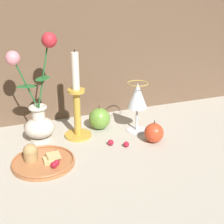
{
  "coord_description": "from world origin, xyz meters",
  "views": [
    {
      "loc": [
        -0.28,
        -0.92,
        0.5
      ],
      "look_at": [
        0.07,
        0.01,
        0.1
      ],
      "focal_mm": 50.0,
      "sensor_mm": 36.0,
      "label": 1
    }
  ],
  "objects_px": {
    "plate_with_pastries": "(42,160)",
    "candlestick": "(77,107)",
    "wine_glass": "(137,98)",
    "apple_beside_vase": "(100,119)",
    "apple_near_glass": "(154,133)",
    "vase": "(38,112)"
  },
  "relations": [
    {
      "from": "wine_glass",
      "to": "candlestick",
      "type": "bearing_deg",
      "value": 173.59
    },
    {
      "from": "candlestick",
      "to": "wine_glass",
      "type": "bearing_deg",
      "value": -6.41
    },
    {
      "from": "apple_near_glass",
      "to": "vase",
      "type": "bearing_deg",
      "value": 156.99
    },
    {
      "from": "plate_with_pastries",
      "to": "wine_glass",
      "type": "distance_m",
      "value": 0.4
    },
    {
      "from": "candlestick",
      "to": "vase",
      "type": "bearing_deg",
      "value": 170.25
    },
    {
      "from": "vase",
      "to": "candlestick",
      "type": "relative_size",
      "value": 1.18
    },
    {
      "from": "wine_glass",
      "to": "candlestick",
      "type": "distance_m",
      "value": 0.22
    },
    {
      "from": "plate_with_pastries",
      "to": "apple_near_glass",
      "type": "distance_m",
      "value": 0.38
    },
    {
      "from": "wine_glass",
      "to": "apple_beside_vase",
      "type": "relative_size",
      "value": 1.98
    },
    {
      "from": "plate_with_pastries",
      "to": "apple_near_glass",
      "type": "relative_size",
      "value": 2.39
    },
    {
      "from": "vase",
      "to": "apple_near_glass",
      "type": "xyz_separation_m",
      "value": [
        0.36,
        -0.15,
        -0.07
      ]
    },
    {
      "from": "vase",
      "to": "plate_with_pastries",
      "type": "distance_m",
      "value": 0.19
    },
    {
      "from": "vase",
      "to": "wine_glass",
      "type": "relative_size",
      "value": 2.01
    },
    {
      "from": "wine_glass",
      "to": "apple_near_glass",
      "type": "relative_size",
      "value": 2.31
    },
    {
      "from": "candlestick",
      "to": "apple_near_glass",
      "type": "xyz_separation_m",
      "value": [
        0.23,
        -0.13,
        -0.08
      ]
    },
    {
      "from": "plate_with_pastries",
      "to": "apple_near_glass",
      "type": "height_order",
      "value": "apple_near_glass"
    },
    {
      "from": "plate_with_pastries",
      "to": "apple_beside_vase",
      "type": "xyz_separation_m",
      "value": [
        0.24,
        0.18,
        0.03
      ]
    },
    {
      "from": "apple_beside_vase",
      "to": "apple_near_glass",
      "type": "height_order",
      "value": "apple_beside_vase"
    },
    {
      "from": "vase",
      "to": "apple_near_glass",
      "type": "height_order",
      "value": "vase"
    },
    {
      "from": "candlestick",
      "to": "apple_beside_vase",
      "type": "bearing_deg",
      "value": 21.69
    },
    {
      "from": "plate_with_pastries",
      "to": "candlestick",
      "type": "height_order",
      "value": "candlestick"
    },
    {
      "from": "apple_beside_vase",
      "to": "candlestick",
      "type": "bearing_deg",
      "value": -158.31
    }
  ]
}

